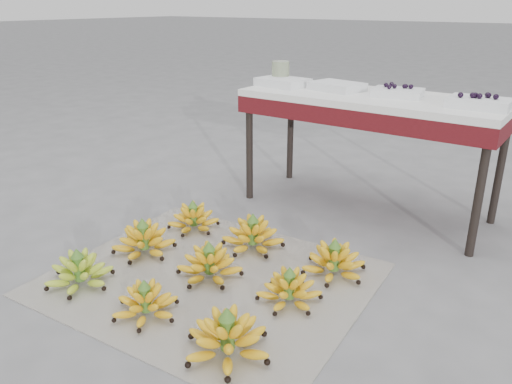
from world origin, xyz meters
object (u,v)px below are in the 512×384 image
Objects in this scene: bunch_front_right at (227,338)px; bunch_back_left at (193,219)px; tray_far_right at (479,102)px; bunch_back_center at (253,236)px; glass_jar at (281,72)px; vendor_table at (371,109)px; tray_right at (398,92)px; tray_left at (337,86)px; bunch_mid_right at (289,290)px; bunch_back_right at (334,262)px; bunch_mid_left at (144,241)px; bunch_front_left at (79,272)px; bunch_front_center at (146,303)px; tray_far_left at (283,82)px; newspaper_mat at (210,279)px; bunch_mid_center at (210,265)px.

bunch_back_left is at bearing 154.46° from bunch_front_right.
bunch_back_center is at bearing -136.73° from tray_far_right.
vendor_table is at bearing -3.65° from glass_jar.
tray_left is at bearing -177.74° from tray_right.
tray_right is at bearing 70.15° from bunch_mid_right.
bunch_back_right is at bearing -61.68° from tray_left.
bunch_mid_left is 1.11× the size of bunch_back_left.
glass_jar reaches higher than tray_left.
bunch_back_center is at bearing -64.98° from glass_jar.
bunch_mid_right is (0.76, 0.39, -0.00)m from bunch_front_left.
bunch_back_center is at bearing 112.23° from bunch_front_center.
bunch_back_center is at bearing -66.86° from tray_far_left.
tray_far_left reaches higher than bunch_back_left.
glass_jar is (0.02, 1.45, 0.64)m from bunch_front_left.
bunch_mid_left is 1.11× the size of bunch_mid_right.
bunch_mid_right is at bearing -38.67° from bunch_back_center.
tray_right is 2.08× the size of glass_jar.
glass_jar reaches higher than bunch_front_center.
bunch_back_left is 0.37m from bunch_back_center.
bunch_front_left is 1.31× the size of tray_right.
glass_jar is (-0.59, 0.04, 0.14)m from vendor_table.
vendor_table is (0.59, 0.75, 0.51)m from bunch_back_left.
bunch_back_right reaches higher than newspaper_mat.
bunch_front_right is 1.58m from tray_left.
bunch_back_right is (0.80, 0.67, 0.00)m from bunch_front_left.
tray_far_right is at bearing 90.73° from bunch_front_right.
tray_right is at bearing 73.50° from newspaper_mat.
tray_left is at bearing 75.73° from bunch_mid_center.
bunch_front_center is at bearing 23.67° from bunch_front_left.
bunch_front_center is 0.79m from bunch_back_right.
bunch_mid_right is (0.37, 0.03, -0.00)m from bunch_mid_center.
newspaper_mat is at bearing -125.09° from tray_far_right.
bunch_back_left is (-0.39, 0.33, 0.06)m from newspaper_mat.
tray_left reaches higher than bunch_front_left.
bunch_back_center is at bearing 135.55° from bunch_front_right.
tray_right is (0.65, 0.06, -0.00)m from tray_far_left.
bunch_front_left is 1.30× the size of tray_far_right.
bunch_mid_left is at bearing 167.26° from bunch_mid_center.
glass_jar is at bearing 111.84° from bunch_front_left.
bunch_mid_right is at bearing 49.47° from bunch_front_left.
tray_far_right is (0.33, 0.70, 0.60)m from bunch_back_right.
tray_far_right reaches higher than bunch_front_left.
vendor_table is (0.20, 1.08, 0.56)m from newspaper_mat.
tray_right is at bearing 120.29° from bunch_back_right.
tray_far_left is (-0.53, -0.03, 0.10)m from vendor_table.
bunch_mid_left is at bearing -140.38° from bunch_back_center.
tray_far_right reaches higher than bunch_mid_right.
bunch_front_left is 1.19× the size of bunch_back_center.
tray_far_right is (0.75, 0.71, 0.60)m from bunch_back_center.
tray_far_left reaches higher than bunch_mid_right.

